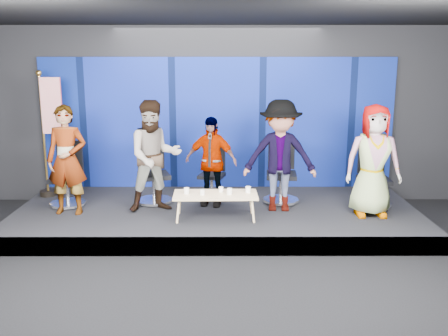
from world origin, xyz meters
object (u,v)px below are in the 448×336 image
at_px(chair_e, 373,186).
at_px(coffee_table, 215,196).
at_px(panelist_a, 67,160).
at_px(panelist_d, 280,156).
at_px(chair_a, 68,185).
at_px(mug_d, 230,191).
at_px(mug_b, 202,192).
at_px(mug_e, 248,189).
at_px(panelist_b, 155,156).
at_px(mug_a, 187,191).
at_px(panelist_e, 373,161).
at_px(chair_b, 153,181).
at_px(chair_d, 281,181).
at_px(mug_c, 221,189).
at_px(panelist_c, 211,161).
at_px(chair_c, 212,180).

bearing_deg(chair_e, coffee_table, -165.23).
relative_size(panelist_a, panelist_d, 0.96).
relative_size(chair_a, panelist_d, 0.59).
bearing_deg(mug_d, mug_b, -176.29).
bearing_deg(mug_e, mug_d, -160.05).
distance_m(panelist_b, mug_a, 0.87).
relative_size(panelist_b, panelist_e, 1.02).
xyz_separation_m(chair_b, mug_e, (1.68, -0.88, 0.09)).
distance_m(chair_b, chair_d, 2.33).
bearing_deg(coffee_table, mug_c, 45.54).
xyz_separation_m(panelist_b, mug_b, (0.83, -0.52, -0.49)).
height_order(panelist_b, chair_e, panelist_b).
height_order(panelist_d, mug_b, panelist_d).
bearing_deg(panelist_e, panelist_c, 169.06).
bearing_deg(panelist_b, panelist_e, -21.45).
relative_size(panelist_d, chair_e, 1.66).
height_order(chair_e, mug_d, chair_e).
bearing_deg(panelist_e, panelist_d, 170.57).
distance_m(chair_d, mug_b, 1.75).
bearing_deg(panelist_b, mug_e, -30.67).
distance_m(coffee_table, mug_b, 0.24).
relative_size(chair_c, chair_e, 0.85).
distance_m(panelist_a, mug_d, 2.77).
bearing_deg(panelist_e, panelist_a, -179.79).
height_order(panelist_e, mug_c, panelist_e).
bearing_deg(chair_b, mug_b, -64.76).
relative_size(panelist_b, chair_e, 1.66).
height_order(chair_b, mug_c, chair_b).
bearing_deg(mug_b, chair_c, 84.30).
height_order(chair_c, mug_b, chair_c).
xyz_separation_m(chair_d, panelist_d, (-0.09, -0.50, 0.57)).
height_order(panelist_c, chair_d, panelist_c).
distance_m(panelist_b, chair_d, 2.36).
bearing_deg(mug_b, chair_e, 13.73).
height_order(panelist_d, mug_e, panelist_d).
distance_m(chair_e, mug_d, 2.64).
height_order(mug_b, mug_c, same).
xyz_separation_m(chair_d, chair_e, (1.59, -0.32, -0.01)).
bearing_deg(panelist_e, chair_a, 175.07).
distance_m(panelist_a, chair_b, 1.59).
height_order(chair_e, coffee_table, chair_e).
relative_size(mug_b, mug_d, 0.88).
height_order(panelist_a, chair_e, panelist_a).
xyz_separation_m(chair_b, mug_a, (0.67, -0.95, 0.08)).
height_order(chair_c, coffee_table, chair_c).
distance_m(chair_e, mug_b, 3.08).
distance_m(chair_b, panelist_d, 2.36).
bearing_deg(mug_c, chair_a, 166.21).
distance_m(panelist_a, chair_d, 3.78).
relative_size(panelist_a, mug_a, 18.44).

